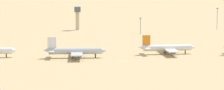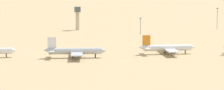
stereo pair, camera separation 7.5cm
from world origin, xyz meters
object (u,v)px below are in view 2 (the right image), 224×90
Objects in this scene: light_pole_west at (140,25)px; control_tower at (78,16)px; parked_jet_white_3 at (75,51)px; light_pole_mid at (217,17)px; parked_jet_orange_4 at (167,48)px.

control_tower is at bearing 144.42° from light_pole_west.
light_pole_west is at bearing 66.41° from parked_jet_white_3.
light_pole_mid is (68.97, 28.87, 2.71)m from light_pole_west.
control_tower is at bearing 89.62° from parked_jet_white_3.
parked_jet_white_3 is 2.86× the size of light_pole_west.
control_tower is (-51.74, 139.41, 7.90)m from parked_jet_orange_4.
control_tower is 118.00m from light_pole_mid.
control_tower reaches higher than parked_jet_orange_4.
light_pole_west is (52.86, 114.70, 3.61)m from parked_jet_white_3.
control_tower is at bearing 107.26° from parked_jet_orange_4.
control_tower reaches higher than light_pole_west.
control_tower is 1.07× the size of light_pole_mid.
light_pole_west reaches higher than parked_jet_white_3.
light_pole_west is at bearing 88.48° from parked_jet_orange_4.
parked_jet_orange_4 is at bearing -116.37° from light_pole_mid.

